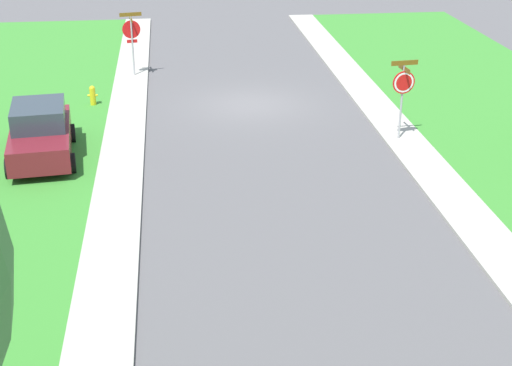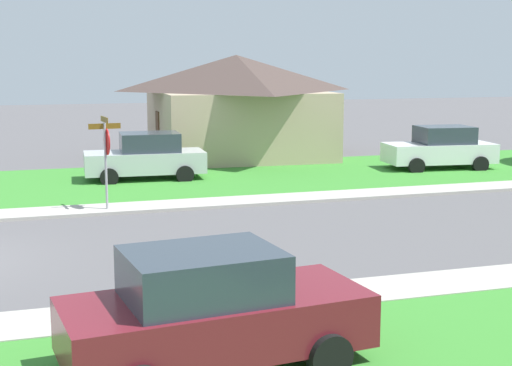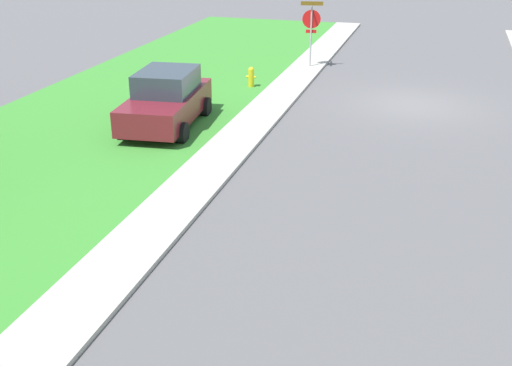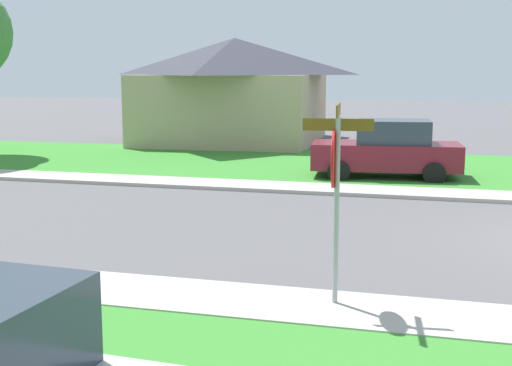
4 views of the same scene
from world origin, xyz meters
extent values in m
plane|color=#565456|center=(0.00, 0.00, 0.00)|extent=(120.00, 120.00, 0.00)
cube|color=#ADA89E|center=(4.70, 12.00, 0.05)|extent=(1.40, 56.00, 0.10)
cube|color=#ADA89E|center=(-4.70, 12.00, 0.05)|extent=(1.40, 56.00, 0.10)
cylinder|color=#9E9EA3|center=(4.57, -4.37, 1.30)|extent=(0.07, 0.07, 2.60)
cylinder|color=red|center=(4.58, -4.42, 2.05)|extent=(0.75, 0.15, 0.76)
cylinder|color=white|center=(4.58, -4.44, 2.05)|extent=(0.66, 0.11, 0.67)
cylinder|color=red|center=(4.58, -4.44, 2.05)|extent=(0.54, 0.09, 0.55)
cube|color=brown|center=(4.57, -4.37, 2.69)|extent=(0.91, 0.17, 0.16)
cube|color=brown|center=(4.57, -4.37, 2.50)|extent=(0.17, 0.91, 0.16)
cube|color=red|center=(4.58, -4.42, 1.55)|extent=(0.44, 0.09, 0.14)
cylinder|color=#9E9EA3|center=(-4.51, 4.43, 1.30)|extent=(0.07, 0.07, 2.60)
cylinder|color=red|center=(-4.51, 4.48, 2.05)|extent=(0.76, 0.11, 0.76)
cylinder|color=white|center=(-4.51, 4.50, 2.05)|extent=(0.67, 0.07, 0.67)
cylinder|color=red|center=(-4.52, 4.50, 2.05)|extent=(0.54, 0.06, 0.55)
cube|color=brown|center=(-4.51, 4.43, 2.69)|extent=(0.92, 0.11, 0.16)
cube|color=brown|center=(-4.51, 4.43, 2.50)|extent=(0.11, 0.92, 0.16)
cube|color=maroon|center=(7.17, 4.72, 0.70)|extent=(2.24, 4.46, 0.76)
cube|color=#2D3842|center=(7.19, 4.52, 1.42)|extent=(1.81, 2.25, 0.68)
cylinder|color=black|center=(6.14, 5.96, 0.32)|extent=(0.31, 0.66, 0.64)
cylinder|color=black|center=(7.93, 6.14, 0.32)|extent=(0.31, 0.66, 0.64)
cylinder|color=black|center=(6.41, 3.30, 0.32)|extent=(0.31, 0.66, 0.64)
cylinder|color=black|center=(8.20, 3.49, 0.32)|extent=(0.31, 0.66, 0.64)
cylinder|color=gold|center=(6.01, -0.47, 0.35)|extent=(0.22, 0.22, 0.70)
sphere|color=gold|center=(6.01, -0.47, 0.72)|extent=(0.22, 0.22, 0.22)
cylinder|color=gold|center=(5.87, -0.47, 0.45)|extent=(0.10, 0.08, 0.08)
cylinder|color=gold|center=(6.15, -0.47, 0.45)|extent=(0.10, 0.08, 0.08)
camera|label=1|loc=(3.04, 27.33, 9.05)|focal=52.54mm
camera|label=2|loc=(16.88, 2.29, 4.35)|focal=51.99mm
camera|label=3|loc=(-0.76, 21.89, 6.23)|focal=44.38mm
camera|label=4|loc=(-13.47, 3.11, 3.20)|focal=48.72mm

